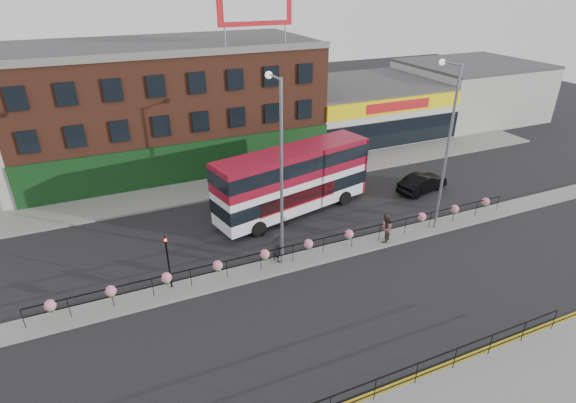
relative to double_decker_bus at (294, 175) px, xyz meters
name	(u,v)px	position (x,y,z in m)	size (l,w,h in m)	color
ground	(308,259)	(-1.70, -5.88, -2.91)	(120.00, 120.00, 0.00)	black
north_pavement	(244,183)	(-1.70, 6.12, -2.83)	(60.00, 4.00, 0.15)	gray
median	(308,258)	(-1.70, -5.88, -2.83)	(60.00, 1.60, 0.15)	gray
yellow_line_inner	(408,378)	(-1.70, -15.58, -2.90)	(60.00, 0.10, 0.01)	gold
yellow_line_outer	(411,381)	(-1.70, -15.76, -2.90)	(60.00, 0.10, 0.01)	gold
brick_building	(169,104)	(-5.70, 14.08, 2.22)	(25.00, 12.21, 10.30)	brown
supermarket	(362,108)	(14.30, 14.02, -0.26)	(15.00, 12.25, 5.30)	silver
warehouse_east	(469,90)	(29.05, 14.12, 0.24)	(14.50, 12.00, 6.30)	#A0A09B
billboard	(255,5)	(0.80, 9.10, 10.28)	(6.00, 0.29, 4.40)	red
median_railing	(308,245)	(-1.70, -5.88, -1.86)	(30.04, 0.56, 1.23)	black
south_railing	(376,385)	(-3.70, -15.98, -1.94)	(20.04, 0.05, 1.12)	black
double_decker_bus	(294,175)	(0.00, 0.00, 0.00)	(12.00, 5.30, 4.73)	silver
car	(422,183)	(10.63, -0.90, -2.18)	(4.63, 2.51, 1.45)	black
pedestrian_a	(276,248)	(-3.57, -5.45, -1.87)	(0.64, 0.76, 1.78)	#212329
pedestrian_b	(385,228)	(3.49, -6.17, -1.81)	(1.17, 1.13, 1.89)	#423227
lamp_column_west	(279,160)	(-3.34, -5.49, 3.59)	(0.38, 1.88, 10.71)	gray
lamp_column_east	(446,136)	(7.61, -5.77, 3.56)	(0.38, 1.87, 10.65)	gray
traffic_light_median	(167,251)	(-9.70, -5.49, -0.44)	(0.15, 0.28, 3.65)	black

